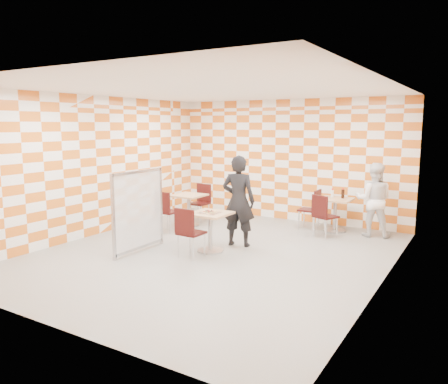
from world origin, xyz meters
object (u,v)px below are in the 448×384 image
at_px(chair_second_front, 323,213).
at_px(man_white, 374,200).
at_px(second_table, 335,209).
at_px(chair_main_front, 188,229).
at_px(main_table, 210,225).
at_px(chair_empty_near, 165,208).
at_px(empty_table, 189,205).
at_px(partition, 138,210).
at_px(chair_second_side, 313,206).
at_px(man_dark, 239,201).
at_px(chair_empty_far, 201,199).
at_px(sport_bottle, 332,193).
at_px(soda_bottle, 343,194).

distance_m(chair_second_front, man_white, 1.16).
relative_size(second_table, chair_main_front, 0.81).
height_order(main_table, man_white, man_white).
distance_m(chair_main_front, chair_empty_near, 2.04).
relative_size(chair_second_front, chair_empty_near, 1.00).
bearing_deg(chair_empty_near, empty_table, 85.81).
xyz_separation_m(main_table, empty_table, (-1.60, 1.53, 0.00)).
relative_size(second_table, partition, 0.48).
height_order(main_table, chair_second_side, chair_second_side).
xyz_separation_m(main_table, chair_second_side, (1.06, 2.67, 0.04)).
xyz_separation_m(man_dark, man_white, (2.12, 2.15, -0.11)).
distance_m(chair_empty_far, man_dark, 2.43).
relative_size(second_table, chair_empty_far, 0.81).
height_order(main_table, chair_main_front, chair_main_front).
xyz_separation_m(man_white, sport_bottle, (-0.95, 0.14, 0.04)).
height_order(chair_second_side, partition, partition).
xyz_separation_m(chair_empty_far, partition, (0.48, -2.82, 0.25)).
height_order(second_table, sport_bottle, sport_bottle).
height_order(main_table, sport_bottle, sport_bottle).
distance_m(chair_second_front, chair_second_side, 0.74).
distance_m(main_table, sport_bottle, 3.27).
bearing_deg(man_white, second_table, -10.95).
bearing_deg(chair_empty_far, sport_bottle, 14.68).
height_order(chair_empty_near, sport_bottle, sport_bottle).
distance_m(sport_bottle, soda_bottle, 0.25).
bearing_deg(empty_table, man_white, 17.46).
bearing_deg(man_dark, second_table, -133.23).
xyz_separation_m(empty_table, chair_empty_far, (-0.03, 0.59, 0.04)).
relative_size(empty_table, partition, 0.48).
bearing_deg(man_dark, chair_second_side, -123.92).
height_order(chair_second_front, chair_second_side, same).
bearing_deg(chair_empty_far, second_table, 11.71).
xyz_separation_m(chair_second_front, chair_empty_far, (-3.13, 0.05, 0.00)).
bearing_deg(main_table, chair_empty_far, 127.49).
bearing_deg(sport_bottle, empty_table, -155.29).
relative_size(chair_main_front, chair_empty_near, 1.00).
height_order(man_white, soda_bottle, man_white).
bearing_deg(partition, chair_second_side, 56.59).
distance_m(second_table, chair_empty_near, 3.80).
xyz_separation_m(chair_empty_near, partition, (0.50, -1.43, 0.25)).
bearing_deg(chair_second_side, chair_empty_near, -144.59).
bearing_deg(sport_bottle, partition, -125.48).
bearing_deg(chair_empty_far, partition, -80.40).
bearing_deg(empty_table, soda_bottle, 22.48).
relative_size(main_table, second_table, 1.00).
distance_m(empty_table, chair_second_side, 2.89).
xyz_separation_m(second_table, chair_empty_far, (-3.18, -0.66, 0.04)).
bearing_deg(man_white, partition, 33.69).
height_order(chair_main_front, partition, partition).
distance_m(main_table, chair_second_front, 2.56).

